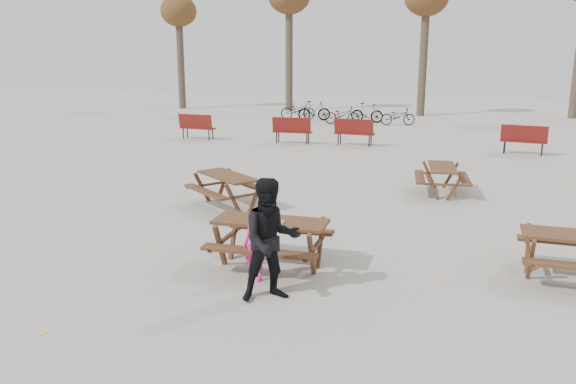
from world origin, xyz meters
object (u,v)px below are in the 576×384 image
(food_tray, at_px, (278,222))
(picnic_table_north, at_px, (228,191))
(main_picnic_table, at_px, (271,231))
(soda_bottle, at_px, (272,218))
(child, at_px, (255,246))
(adult, at_px, (271,240))
(picnic_table_far, at_px, (442,180))

(food_tray, height_order, picnic_table_north, food_tray)
(main_picnic_table, bearing_deg, food_tray, -39.07)
(food_tray, bearing_deg, soda_bottle, 167.93)
(child, relative_size, picnic_table_north, 0.63)
(main_picnic_table, xyz_separation_m, child, (-0.06, -0.61, -0.05))
(adult, bearing_deg, picnic_table_far, 42.26)
(food_tray, height_order, child, child)
(child, xyz_separation_m, picnic_table_north, (-1.99, 3.84, -0.17))
(picnic_table_north, bearing_deg, food_tray, -18.99)
(child, height_order, picnic_table_far, child)
(main_picnic_table, xyz_separation_m, picnic_table_north, (-2.05, 3.24, -0.22))
(food_tray, distance_m, child, 0.59)
(soda_bottle, relative_size, picnic_table_north, 0.10)
(main_picnic_table, relative_size, picnic_table_north, 1.06)
(main_picnic_table, height_order, adult, adult)
(adult, relative_size, picnic_table_north, 1.02)
(main_picnic_table, height_order, child, child)
(soda_bottle, bearing_deg, child, -102.57)
(adult, xyz_separation_m, picnic_table_far, (2.15, 7.04, -0.52))
(food_tray, relative_size, adult, 0.10)
(child, bearing_deg, main_picnic_table, 103.42)
(main_picnic_table, bearing_deg, soda_bottle, -62.71)
(soda_bottle, bearing_deg, main_picnic_table, 117.29)
(child, xyz_separation_m, picnic_table_far, (2.59, 6.45, -0.19))
(food_tray, xyz_separation_m, picnic_table_far, (2.38, 5.97, -0.45))
(main_picnic_table, bearing_deg, adult, -71.87)
(adult, bearing_deg, child, 96.51)
(main_picnic_table, distance_m, adult, 1.29)
(picnic_table_north, height_order, picnic_table_far, picnic_table_north)
(picnic_table_far, bearing_deg, food_tray, 153.28)
(soda_bottle, xyz_separation_m, adult, (0.34, -1.09, 0.02))
(child, relative_size, picnic_table_far, 0.67)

